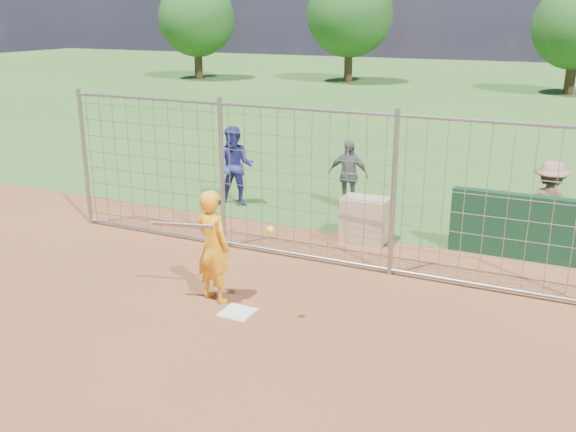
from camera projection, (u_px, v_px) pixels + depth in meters
The scene contains 11 objects.
ground at pixel (244, 307), 8.96m from camera, with size 100.00×100.00×0.00m, color #2D591E.
infield_dirt at pixel (99, 427), 6.37m from camera, with size 18.00×18.00×0.00m, color brown.
home_plate at pixel (237, 312), 8.78m from camera, with size 0.43×0.43×0.02m, color silver.
dugout_wall at pixel (531, 228), 10.53m from camera, with size 2.60×0.20×1.10m, color #11381E.
batter at pixel (213, 246), 8.95m from camera, with size 0.60×0.39×1.64m, color #FF9F16.
bystander_a at pixel (235, 166), 13.46m from camera, with size 0.82×0.64×1.68m, color navy.
bystander_b at pixel (348, 175), 13.20m from camera, with size 0.86×0.36×1.48m, color slate.
bystander_c at pixel (548, 206), 10.95m from camera, with size 1.01×0.58×1.56m, color #8D644D.
equipment_bin at pixel (365, 220), 11.44m from camera, with size 0.80×0.55×0.80m, color tan.
equipment_in_play at pixel (203, 226), 8.58m from camera, with size 1.86×0.29×0.24m.
backstop_fence at pixel (303, 187), 10.30m from camera, with size 9.08×0.08×2.60m.
Camera 1 is at (4.00, -7.12, 3.94)m, focal length 40.00 mm.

